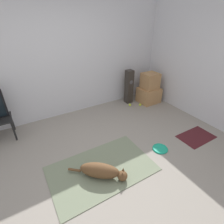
{
  "coord_description": "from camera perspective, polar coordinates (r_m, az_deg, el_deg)",
  "views": [
    {
      "loc": [
        -0.94,
        -1.71,
        2.18
      ],
      "look_at": [
        0.6,
        0.87,
        0.45
      ],
      "focal_mm": 28.0,
      "sensor_mm": 36.0,
      "label": 1
    }
  ],
  "objects": [
    {
      "name": "ground_plane",
      "position": [
        2.92,
        -1.43,
        -18.23
      ],
      "size": [
        12.0,
        12.0,
        0.0
      ],
      "primitive_type": "plane",
      "color": "gray"
    },
    {
      "name": "wall_back",
      "position": [
        4.03,
        -17.13,
        15.71
      ],
      "size": [
        8.0,
        0.06,
        2.55
      ],
      "color": "silver",
      "rests_on": "ground_plane"
    },
    {
      "name": "area_rug",
      "position": [
        2.93,
        -3.36,
        -17.96
      ],
      "size": [
        1.63,
        1.0,
        0.01
      ],
      "color": "slate",
      "rests_on": "ground_plane"
    },
    {
      "name": "dog",
      "position": [
        2.73,
        -3.35,
        -18.68
      ],
      "size": [
        0.72,
        0.64,
        0.25
      ],
      "color": "brown",
      "rests_on": "area_rug"
    },
    {
      "name": "frisbee",
      "position": [
        3.37,
        15.43,
        -11.44
      ],
      "size": [
        0.28,
        0.28,
        0.03
      ],
      "color": "#199E7A",
      "rests_on": "ground_plane"
    },
    {
      "name": "cardboard_box_lower",
      "position": [
        4.9,
        11.88,
        5.44
      ],
      "size": [
        0.53,
        0.48,
        0.4
      ],
      "color": "#A87A4C",
      "rests_on": "ground_plane"
    },
    {
      "name": "cardboard_box_upper",
      "position": [
        4.77,
        12.34,
        9.91
      ],
      "size": [
        0.41,
        0.37,
        0.4
      ],
      "color": "#A87A4C",
      "rests_on": "cardboard_box_lower"
    },
    {
      "name": "floor_speaker",
      "position": [
        4.71,
        5.55,
        8.18
      ],
      "size": [
        0.18,
        0.18,
        0.89
      ],
      "color": "#2D2823",
      "rests_on": "ground_plane"
    },
    {
      "name": "tennis_ball_by_boxes",
      "position": [
        4.66,
        5.87,
        2.34
      ],
      "size": [
        0.07,
        0.07,
        0.07
      ],
      "color": "#C6E033",
      "rests_on": "ground_plane"
    },
    {
      "name": "tennis_ball_near_speaker",
      "position": [
        4.7,
        9.15,
        2.38
      ],
      "size": [
        0.07,
        0.07,
        0.07
      ],
      "color": "#C6E033",
      "rests_on": "ground_plane"
    },
    {
      "name": "door_mat",
      "position": [
        3.92,
        25.78,
        -7.27
      ],
      "size": [
        0.72,
        0.46,
        0.01
      ],
      "color": "#47191E",
      "rests_on": "ground_plane"
    }
  ]
}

